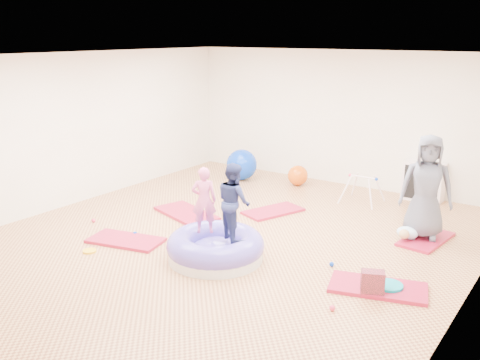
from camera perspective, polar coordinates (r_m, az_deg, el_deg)
The scene contains 19 objects.
room at distance 8.00m, azimuth -1.23°, elevation 2.98°, with size 7.01×8.01×2.81m.
gym_mat_front_left at distance 8.51m, azimuth -12.10°, elevation -6.31°, with size 1.14×0.57×0.05m, color #A01032.
gym_mat_mid_left at distance 9.56m, azimuth -5.75°, elevation -3.56°, with size 1.26×0.63×0.05m, color #A01032.
gym_mat_center_back at distance 9.66m, azimuth 3.56°, elevation -3.34°, with size 1.08×0.54×0.04m, color #A01032.
gym_mat_right at distance 7.08m, azimuth 14.49°, elevation -11.05°, with size 1.20×0.60×0.05m, color #A01032.
gym_mat_rear_right at distance 8.86m, azimuth 19.21°, elevation -5.98°, with size 1.07×0.53×0.04m, color #A01032.
inflatable_cushion at distance 7.66m, azimuth -2.62°, elevation -7.25°, with size 1.39×1.39×0.44m.
child_pink at distance 7.57m, azimuth -3.87°, elevation -1.79°, with size 0.35×0.23×0.97m, color pink.
child_navy at distance 7.31m, azimuth -0.67°, elevation -1.93°, with size 0.53×0.41×1.08m, color navy.
adult_caregiver at distance 8.64m, azimuth 19.27°, elevation -0.70°, with size 0.79×0.51×1.62m, color #515564.
infant at distance 8.67m, azimuth 17.35°, elevation -5.42°, with size 0.33×0.34×0.20m.
ball_pit_balls at distance 8.81m, azimuth -3.23°, elevation -5.12°, with size 4.72×3.24×0.07m.
exercise_ball_blue at distance 11.70m, azimuth 0.18°, elevation 1.65°, with size 0.67×0.67×0.67m, color #0837C1.
exercise_ball_orange at distance 11.36m, azimuth 6.18°, elevation 0.49°, with size 0.43×0.43×0.43m, color #D9550C.
infant_play_gym at distance 10.28m, azimuth 12.93°, elevation -0.57°, with size 0.70×0.67×0.54m.
cube_shelf at distance 10.83m, azimuth 18.98°, elevation -0.13°, with size 0.75×0.37×0.75m.
balance_disc at distance 7.10m, azimuth 15.53°, elevation -10.94°, with size 0.36×0.36×0.08m, color #0996AA.
backpack at distance 6.85m, azimuth 13.94°, elevation -10.67°, with size 0.28×0.17×0.32m, color #B7273F.
yellow_toy at distance 8.26m, azimuth -15.76°, elevation -7.31°, with size 0.20×0.20×0.03m, color yellow.
Camera 1 is at (4.60, -6.31, 3.13)m, focal length 40.00 mm.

